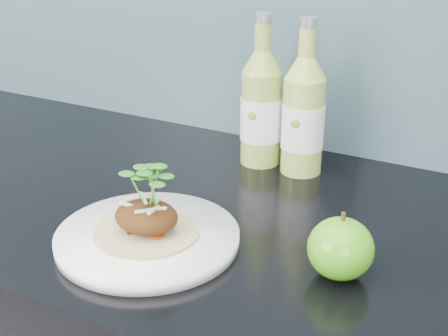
{
  "coord_description": "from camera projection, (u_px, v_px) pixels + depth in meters",
  "views": [
    {
      "loc": [
        0.32,
        0.99,
        1.31
      ],
      "look_at": [
        -0.02,
        1.62,
        1.0
      ],
      "focal_mm": 50.0,
      "sensor_mm": 36.0,
      "label": 1
    }
  ],
  "objects": [
    {
      "name": "cider_bottle_left",
      "position": [
        261.0,
        109.0,
        1.02
      ],
      "size": [
        0.09,
        0.09,
        0.25
      ],
      "rotation": [
        0.0,
        0.0,
        0.33
      ],
      "color": "#93A946",
      "rests_on": "kitchen_counter"
    },
    {
      "name": "cider_bottle_right",
      "position": [
        303.0,
        116.0,
        0.98
      ],
      "size": [
        0.07,
        0.07,
        0.25
      ],
      "rotation": [
        0.0,
        0.0,
        -0.0
      ],
      "color": "#A8BA4D",
      "rests_on": "kitchen_counter"
    },
    {
      "name": "green_apple",
      "position": [
        341.0,
        248.0,
        0.72
      ],
      "size": [
        0.09,
        0.09,
        0.08
      ],
      "rotation": [
        0.0,
        0.0,
        0.11
      ],
      "color": "#34880E",
      "rests_on": "kitchen_counter"
    },
    {
      "name": "pork_taco",
      "position": [
        146.0,
        213.0,
        0.79
      ],
      "size": [
        0.14,
        0.14,
        0.09
      ],
      "color": "tan",
      "rests_on": "dinner_plate"
    },
    {
      "name": "dinner_plate",
      "position": [
        148.0,
        238.0,
        0.81
      ],
      "size": [
        0.28,
        0.28,
        0.02
      ],
      "color": "white",
      "rests_on": "kitchen_counter"
    }
  ]
}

